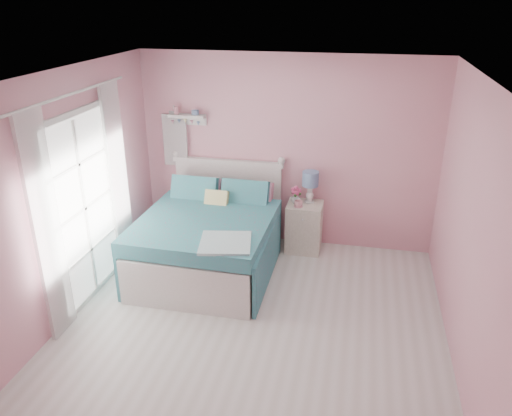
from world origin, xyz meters
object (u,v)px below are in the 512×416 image
at_px(nightstand, 304,227).
at_px(teacup, 298,204).
at_px(bed, 210,240).
at_px(vase, 296,198).
at_px(table_lamp, 310,181).

bearing_deg(nightstand, teacup, -126.06).
distance_m(bed, vase, 1.29).
distance_m(nightstand, table_lamp, 0.65).
bearing_deg(vase, nightstand, -4.80).
height_order(bed, vase, bed).
distance_m(nightstand, teacup, 0.40).
relative_size(nightstand, teacup, 6.22).
height_order(table_lamp, vase, table_lamp).
distance_m(bed, nightstand, 1.35).
distance_m(bed, table_lamp, 1.54).
xyz_separation_m(bed, vase, (0.98, 0.77, 0.35)).
bearing_deg(bed, vase, 39.44).
height_order(bed, table_lamp, bed).
xyz_separation_m(bed, teacup, (1.04, 0.65, 0.32)).
height_order(nightstand, teacup, teacup).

